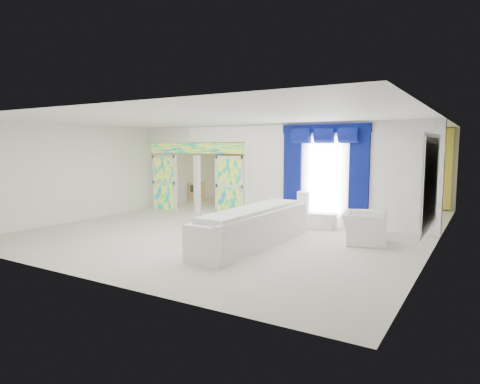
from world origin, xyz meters
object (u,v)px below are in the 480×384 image
Objects in this scene: console_table at (313,220)px; grand_piano at (252,193)px; white_sofa at (254,229)px; coffee_table at (213,230)px; armchair at (364,228)px.

grand_piano is at bearing 139.69° from console_table.
white_sofa reaches higher than coffee_table.
console_table is (0.38, 2.78, -0.17)m from white_sofa.
white_sofa reaches higher than armchair.
white_sofa is 3.10× the size of console_table.
coffee_table is at bearing -124.87° from console_table.
grand_piano is (-5.55, 4.39, 0.11)m from armchair.
coffee_table is (-1.35, 0.30, -0.20)m from white_sofa.
console_table is at bearing -27.23° from grand_piano.
console_table is 0.69× the size of grand_piano.
grand_piano reaches higher than armchair.
armchair reaches higher than console_table.
grand_piano reaches higher than white_sofa.
coffee_table is at bearing 99.58° from armchair.
armchair is (1.76, -1.17, 0.15)m from console_table.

